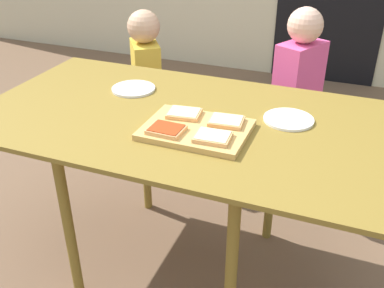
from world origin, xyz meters
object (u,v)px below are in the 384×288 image
(dining_table, at_px, (178,133))
(child_left, at_px, (147,81))
(child_right, at_px, (296,98))
(pizza_slice_far_right, at_px, (226,121))
(cutting_board, at_px, (196,130))
(pizza_slice_near_right, at_px, (213,137))
(plate_white_right, at_px, (289,119))
(pizza_slice_far_left, at_px, (184,113))
(plate_white_left, at_px, (134,89))
(pizza_slice_near_left, at_px, (166,129))

(dining_table, bearing_deg, child_left, 124.80)
(child_right, bearing_deg, pizza_slice_far_right, -100.87)
(cutting_board, relative_size, pizza_slice_near_right, 2.92)
(plate_white_right, height_order, child_right, child_right)
(dining_table, bearing_deg, plate_white_right, 15.16)
(pizza_slice_near_right, bearing_deg, pizza_slice_far_left, 139.80)
(pizza_slice_far_left, distance_m, child_left, 0.98)
(plate_white_left, bearing_deg, dining_table, -30.40)
(pizza_slice_near_left, bearing_deg, cutting_board, 40.15)
(pizza_slice_far_left, bearing_deg, dining_table, 139.11)
(cutting_board, relative_size, plate_white_left, 1.96)
(pizza_slice_near_left, xyz_separation_m, pizza_slice_far_left, (0.01, 0.14, 0.00))
(pizza_slice_near_right, bearing_deg, plate_white_right, 53.56)
(dining_table, distance_m, pizza_slice_far_right, 0.23)
(plate_white_left, height_order, child_left, child_left)
(pizza_slice_near_right, distance_m, pizza_slice_far_left, 0.21)
(pizza_slice_far_right, relative_size, plate_white_right, 0.69)
(pizza_slice_far_left, height_order, child_left, child_left)
(cutting_board, xyz_separation_m, pizza_slice_far_left, (-0.07, 0.07, 0.02))
(pizza_slice_far_right, xyz_separation_m, plate_white_right, (0.20, 0.15, -0.02))
(child_right, bearing_deg, pizza_slice_near_left, -109.77)
(pizza_slice_near_left, relative_size, pizza_slice_near_right, 0.98)
(dining_table, height_order, cutting_board, cutting_board)
(dining_table, height_order, plate_white_right, plate_white_right)
(dining_table, relative_size, pizza_slice_far_right, 12.05)
(cutting_board, relative_size, plate_white_right, 1.96)
(dining_table, height_order, pizza_slice_far_right, pizza_slice_far_right)
(plate_white_left, bearing_deg, cutting_board, -34.37)
(child_right, bearing_deg, plate_white_left, -139.24)
(pizza_slice_near_right, bearing_deg, child_right, 80.31)
(pizza_slice_near_left, xyz_separation_m, plate_white_right, (0.37, 0.28, -0.02))
(dining_table, distance_m, pizza_slice_near_left, 0.21)
(dining_table, distance_m, plate_white_left, 0.33)
(pizza_slice_near_left, distance_m, pizza_slice_far_left, 0.14)
(pizza_slice_near_right, xyz_separation_m, pizza_slice_far_left, (-0.16, 0.13, 0.00))
(child_left, bearing_deg, pizza_slice_far_left, -54.44)
(plate_white_left, distance_m, plate_white_right, 0.68)
(pizza_slice_near_right, height_order, child_right, child_right)
(cutting_board, bearing_deg, plate_white_left, 145.63)
(dining_table, relative_size, pizza_slice_near_left, 12.68)
(plate_white_right, bearing_deg, pizza_slice_far_right, -143.47)
(cutting_board, height_order, pizza_slice_near_right, pizza_slice_near_right)
(pizza_slice_near_right, relative_size, plate_white_left, 0.67)
(cutting_board, bearing_deg, child_left, 126.62)
(dining_table, xyz_separation_m, pizza_slice_near_right, (0.20, -0.17, 0.10))
(cutting_board, bearing_deg, plate_white_right, 36.67)
(pizza_slice_near_right, height_order, plate_white_left, pizza_slice_near_right)
(pizza_slice_far_left, relative_size, child_left, 0.14)
(pizza_slice_near_right, distance_m, child_right, 0.89)
(cutting_board, xyz_separation_m, child_left, (-0.63, 0.84, -0.21))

